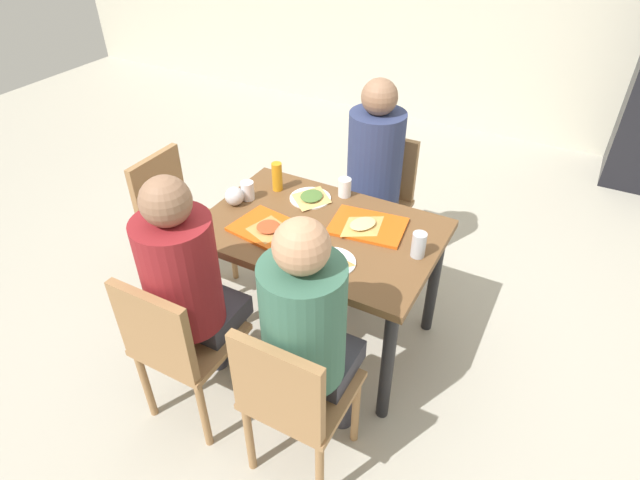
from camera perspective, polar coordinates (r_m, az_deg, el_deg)
name	(u,v)px	position (r m, az deg, el deg)	size (l,w,h in m)	color
ground_plane	(320,333)	(3.05, 0.00, -10.20)	(10.00, 10.00, 0.02)	#B2AD9E
main_table	(320,244)	(2.61, 0.00, -0.45)	(1.17, 0.78, 0.73)	brown
chair_near_left	(176,342)	(2.38, -15.49, -10.79)	(0.40, 0.40, 0.86)	#9E7247
chair_near_right	(292,396)	(2.12, -3.11, -16.70)	(0.40, 0.40, 0.86)	#9E7247
chair_far_side	(379,195)	(3.27, 6.47, 4.98)	(0.40, 0.40, 0.86)	#9E7247
chair_left_end	(176,214)	(3.18, -15.56, 2.72)	(0.40, 0.40, 0.86)	#9E7247
person_in_red	(189,281)	(2.28, -14.20, -4.37)	(0.32, 0.42, 1.27)	#383842
person_in_brown_jacket	(309,328)	(2.01, -1.26, -9.68)	(0.32, 0.42, 1.27)	#383842
person_far_side	(372,169)	(3.03, 5.74, 7.74)	(0.32, 0.42, 1.27)	#383842
tray_red_near	(270,229)	(2.54, -5.52, 1.16)	(0.36, 0.26, 0.02)	#D85914
tray_red_far	(368,226)	(2.57, 5.27, 1.55)	(0.36, 0.26, 0.02)	#D85914
paper_plate_center	(310,198)	(2.78, -1.08, 4.62)	(0.22, 0.22, 0.01)	white
paper_plate_near_edge	(332,262)	(2.34, 1.28, -2.45)	(0.22, 0.22, 0.01)	white
pizza_slice_a	(268,228)	(2.53, -5.70, 1.35)	(0.22, 0.23, 0.02)	#C68C47
pizza_slice_b	(363,225)	(2.54, 4.70, 1.67)	(0.22, 0.25, 0.02)	tan
pizza_slice_c	(311,197)	(2.77, -0.94, 4.75)	(0.19, 0.22, 0.02)	#DBAD60
pizza_slice_d	(326,261)	(2.32, 0.62, -2.27)	(0.22, 0.18, 0.02)	#C68C47
plastic_cup_a	(345,187)	(2.79, 2.73, 5.79)	(0.07, 0.07, 0.10)	white
plastic_cup_b	(290,259)	(2.28, -3.31, -2.09)	(0.07, 0.07, 0.10)	white
plastic_cup_c	(248,191)	(2.78, -7.95, 5.39)	(0.07, 0.07, 0.10)	white
soda_can	(419,245)	(2.39, 10.78, -0.52)	(0.07, 0.07, 0.12)	#B7BCC6
condiment_bottle	(277,177)	(2.84, -4.73, 6.95)	(0.06, 0.06, 0.16)	orange
foil_bundle	(234,196)	(2.75, -9.38, 4.78)	(0.10, 0.10, 0.10)	silver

